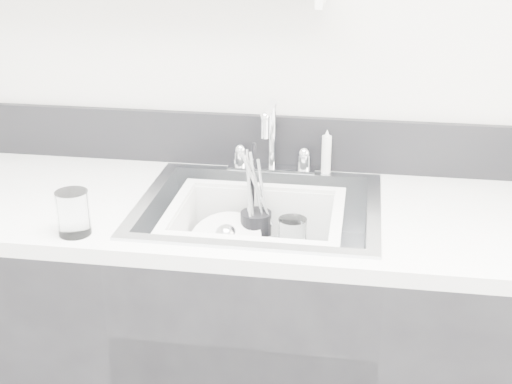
# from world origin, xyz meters

# --- Properties ---
(counter_run) EXTENTS (3.20, 0.62, 0.92)m
(counter_run) POSITION_xyz_m (0.00, 1.19, 0.46)
(counter_run) COLOR black
(counter_run) RESTS_ON ground
(backsplash) EXTENTS (3.20, 0.02, 0.16)m
(backsplash) POSITION_xyz_m (0.00, 1.49, 1.00)
(backsplash) COLOR black
(backsplash) RESTS_ON counter_run
(sink) EXTENTS (0.64, 0.52, 0.20)m
(sink) POSITION_xyz_m (0.00, 1.19, 0.83)
(sink) COLOR silver
(sink) RESTS_ON counter_run
(faucet) EXTENTS (0.26, 0.18, 0.23)m
(faucet) POSITION_xyz_m (0.00, 1.44, 0.98)
(faucet) COLOR silver
(faucet) RESTS_ON counter_run
(side_sprayer) EXTENTS (0.03, 0.03, 0.14)m
(side_sprayer) POSITION_xyz_m (0.16, 1.44, 0.99)
(side_sprayer) COLOR silver
(side_sprayer) RESTS_ON counter_run
(wash_tub) EXTENTS (0.57, 0.53, 0.18)m
(wash_tub) POSITION_xyz_m (-0.00, 1.15, 0.84)
(wash_tub) COLOR silver
(wash_tub) RESTS_ON sink
(plate_stack) EXTENTS (0.24, 0.23, 0.09)m
(plate_stack) POSITION_xyz_m (-0.08, 1.18, 0.79)
(plate_stack) COLOR white
(plate_stack) RESTS_ON wash_tub
(utensil_cup) EXTENTS (0.09, 0.09, 0.29)m
(utensil_cup) POSITION_xyz_m (-0.02, 1.24, 0.83)
(utensil_cup) COLOR black
(utensil_cup) RESTS_ON wash_tub
(ladle) EXTENTS (0.26, 0.20, 0.07)m
(ladle) POSITION_xyz_m (-0.04, 1.17, 0.80)
(ladle) COLOR silver
(ladle) RESTS_ON wash_tub
(tumbler_in_tub) EXTENTS (0.08, 0.08, 0.11)m
(tumbler_in_tub) POSITION_xyz_m (0.09, 1.21, 0.82)
(tumbler_in_tub) COLOR white
(tumbler_in_tub) RESTS_ON wash_tub
(tumbler_counter) EXTENTS (0.08, 0.08, 0.11)m
(tumbler_counter) POSITION_xyz_m (-0.42, 0.95, 0.98)
(tumbler_counter) COLOR white
(tumbler_counter) RESTS_ON counter_run
(bowl_small) EXTENTS (0.13, 0.13, 0.04)m
(bowl_small) POSITION_xyz_m (0.06, 1.14, 0.78)
(bowl_small) COLOR white
(bowl_small) RESTS_ON wash_tub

